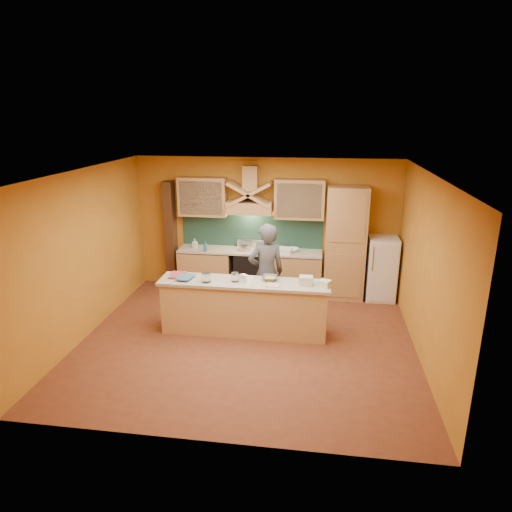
# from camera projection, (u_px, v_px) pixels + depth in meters

# --- Properties ---
(floor) EXTENTS (5.50, 5.00, 0.01)m
(floor) POSITION_uv_depth(u_px,v_px,m) (247.00, 340.00, 7.67)
(floor) COLOR brown
(floor) RESTS_ON ground
(ceiling) EXTENTS (5.50, 5.00, 0.01)m
(ceiling) POSITION_uv_depth(u_px,v_px,m) (246.00, 173.00, 6.83)
(ceiling) COLOR white
(ceiling) RESTS_ON wall_back
(wall_back) EXTENTS (5.50, 0.02, 2.80)m
(wall_back) POSITION_uv_depth(u_px,v_px,m) (266.00, 225.00, 9.61)
(wall_back) COLOR #C58026
(wall_back) RESTS_ON floor
(wall_front) EXTENTS (5.50, 0.02, 2.80)m
(wall_front) POSITION_uv_depth(u_px,v_px,m) (209.00, 334.00, 4.89)
(wall_front) COLOR #C58026
(wall_front) RESTS_ON floor
(wall_left) EXTENTS (0.02, 5.00, 2.80)m
(wall_left) POSITION_uv_depth(u_px,v_px,m) (85.00, 254.00, 7.63)
(wall_left) COLOR #C58026
(wall_left) RESTS_ON floor
(wall_right) EXTENTS (0.02, 5.00, 2.80)m
(wall_right) POSITION_uv_depth(u_px,v_px,m) (426.00, 270.00, 6.88)
(wall_right) COLOR #C58026
(wall_right) RESTS_ON floor
(base_cabinet_left) EXTENTS (1.10, 0.60, 0.86)m
(base_cabinet_left) POSITION_uv_depth(u_px,v_px,m) (206.00, 270.00, 9.79)
(base_cabinet_left) COLOR tan
(base_cabinet_left) RESTS_ON floor
(base_cabinet_right) EXTENTS (1.10, 0.60, 0.86)m
(base_cabinet_right) POSITION_uv_depth(u_px,v_px,m) (295.00, 274.00, 9.53)
(base_cabinet_right) COLOR tan
(base_cabinet_right) RESTS_ON floor
(counter_top) EXTENTS (3.00, 0.62, 0.04)m
(counter_top) POSITION_uv_depth(u_px,v_px,m) (250.00, 251.00, 9.52)
(counter_top) COLOR #B4AB98
(counter_top) RESTS_ON base_cabinet_left
(stove) EXTENTS (0.60, 0.58, 0.90)m
(stove) POSITION_uv_depth(u_px,v_px,m) (250.00, 271.00, 9.65)
(stove) COLOR black
(stove) RESTS_ON floor
(backsplash) EXTENTS (3.00, 0.03, 0.70)m
(backsplash) POSITION_uv_depth(u_px,v_px,m) (252.00, 231.00, 9.68)
(backsplash) COLOR #18362E
(backsplash) RESTS_ON wall_back
(range_hood) EXTENTS (0.92, 0.50, 0.24)m
(range_hood) POSITION_uv_depth(u_px,v_px,m) (250.00, 207.00, 9.29)
(range_hood) COLOR tan
(range_hood) RESTS_ON wall_back
(hood_chimney) EXTENTS (0.30, 0.30, 0.50)m
(hood_chimney) POSITION_uv_depth(u_px,v_px,m) (251.00, 178.00, 9.21)
(hood_chimney) COLOR tan
(hood_chimney) RESTS_ON wall_back
(upper_cabinet_left) EXTENTS (1.00, 0.35, 0.80)m
(upper_cabinet_left) POSITION_uv_depth(u_px,v_px,m) (203.00, 197.00, 9.44)
(upper_cabinet_left) COLOR tan
(upper_cabinet_left) RESTS_ON wall_back
(upper_cabinet_right) EXTENTS (1.00, 0.35, 0.80)m
(upper_cabinet_right) POSITION_uv_depth(u_px,v_px,m) (300.00, 199.00, 9.17)
(upper_cabinet_right) COLOR tan
(upper_cabinet_right) RESTS_ON wall_back
(pantry_column) EXTENTS (0.80, 0.60, 2.30)m
(pantry_column) POSITION_uv_depth(u_px,v_px,m) (345.00, 243.00, 9.18)
(pantry_column) COLOR tan
(pantry_column) RESTS_ON floor
(fridge) EXTENTS (0.58, 0.60, 1.30)m
(fridge) POSITION_uv_depth(u_px,v_px,m) (381.00, 268.00, 9.23)
(fridge) COLOR white
(fridge) RESTS_ON floor
(trim_column_left) EXTENTS (0.20, 0.30, 2.30)m
(trim_column_left) POSITION_uv_depth(u_px,v_px,m) (171.00, 235.00, 9.82)
(trim_column_left) COLOR #472816
(trim_column_left) RESTS_ON floor
(island_body) EXTENTS (2.80, 0.55, 0.88)m
(island_body) POSITION_uv_depth(u_px,v_px,m) (244.00, 309.00, 7.84)
(island_body) COLOR #DDB271
(island_body) RESTS_ON floor
(island_top) EXTENTS (2.90, 0.62, 0.05)m
(island_top) POSITION_uv_depth(u_px,v_px,m) (244.00, 283.00, 7.69)
(island_top) COLOR #B4AB98
(island_top) RESTS_ON island_body
(person) EXTENTS (0.79, 0.67, 1.83)m
(person) POSITION_uv_depth(u_px,v_px,m) (266.00, 273.00, 8.17)
(person) COLOR #4C4C51
(person) RESTS_ON floor
(pot_large) EXTENTS (0.29, 0.29, 0.15)m
(pot_large) POSITION_uv_depth(u_px,v_px,m) (244.00, 248.00, 9.51)
(pot_large) COLOR #B9BAC1
(pot_large) RESTS_ON stove
(pot_small) EXTENTS (0.23, 0.23, 0.16)m
(pot_small) POSITION_uv_depth(u_px,v_px,m) (261.00, 246.00, 9.56)
(pot_small) COLOR #B0AFB6
(pot_small) RESTS_ON stove
(soap_bottle_a) EXTENTS (0.11, 0.11, 0.20)m
(soap_bottle_a) POSITION_uv_depth(u_px,v_px,m) (195.00, 243.00, 9.66)
(soap_bottle_a) COLOR silver
(soap_bottle_a) RESTS_ON counter_top
(soap_bottle_b) EXTENTS (0.09, 0.09, 0.22)m
(soap_bottle_b) POSITION_uv_depth(u_px,v_px,m) (205.00, 246.00, 9.39)
(soap_bottle_b) COLOR #315C88
(soap_bottle_b) RESTS_ON counter_top
(bowl_back) EXTENTS (0.30, 0.30, 0.07)m
(bowl_back) POSITION_uv_depth(u_px,v_px,m) (293.00, 250.00, 9.41)
(bowl_back) COLOR silver
(bowl_back) RESTS_ON counter_top
(dish_rack) EXTENTS (0.33, 0.28, 0.10)m
(dish_rack) POSITION_uv_depth(u_px,v_px,m) (285.00, 250.00, 9.32)
(dish_rack) COLOR white
(dish_rack) RESTS_ON counter_top
(book_lower) EXTENTS (0.29, 0.37, 0.03)m
(book_lower) POSITION_uv_depth(u_px,v_px,m) (170.00, 275.00, 7.94)
(book_lower) COLOR #AE3E46
(book_lower) RESTS_ON island_top
(book_upper) EXTENTS (0.29, 0.36, 0.02)m
(book_upper) POSITION_uv_depth(u_px,v_px,m) (179.00, 276.00, 7.81)
(book_upper) COLOR #3C6A85
(book_upper) RESTS_ON island_top
(jar_large) EXTENTS (0.16, 0.16, 0.16)m
(jar_large) POSITION_uv_depth(u_px,v_px,m) (206.00, 278.00, 7.63)
(jar_large) COLOR white
(jar_large) RESTS_ON island_top
(jar_small) EXTENTS (0.12, 0.12, 0.16)m
(jar_small) POSITION_uv_depth(u_px,v_px,m) (235.00, 277.00, 7.66)
(jar_small) COLOR white
(jar_small) RESTS_ON island_top
(kitchen_scale) EXTENTS (0.14, 0.14, 0.10)m
(kitchen_scale) POSITION_uv_depth(u_px,v_px,m) (243.00, 279.00, 7.67)
(kitchen_scale) COLOR white
(kitchen_scale) RESTS_ON island_top
(mixing_bowl) EXTENTS (0.29, 0.29, 0.07)m
(mixing_bowl) POSITION_uv_depth(u_px,v_px,m) (270.00, 278.00, 7.74)
(mixing_bowl) COLOR white
(mixing_bowl) RESTS_ON island_top
(cloth) EXTENTS (0.25, 0.20, 0.01)m
(cloth) POSITION_uv_depth(u_px,v_px,m) (273.00, 285.00, 7.49)
(cloth) COLOR beige
(cloth) RESTS_ON island_top
(grocery_bag_a) EXTENTS (0.22, 0.18, 0.14)m
(grocery_bag_a) POSITION_uv_depth(u_px,v_px,m) (306.00, 281.00, 7.52)
(grocery_bag_a) COLOR beige
(grocery_bag_a) RESTS_ON island_top
(grocery_bag_b) EXTENTS (0.23, 0.21, 0.11)m
(grocery_bag_b) POSITION_uv_depth(u_px,v_px,m) (325.00, 283.00, 7.43)
(grocery_bag_b) COLOR #ECE9C3
(grocery_bag_b) RESTS_ON island_top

